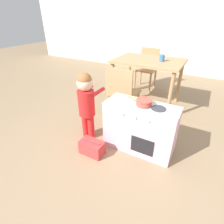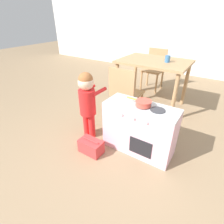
# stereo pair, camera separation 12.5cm
# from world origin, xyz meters

# --- Properties ---
(ground_plane) EXTENTS (16.00, 16.00, 0.00)m
(ground_plane) POSITION_xyz_m (0.00, 0.00, 0.00)
(ground_plane) COLOR #8E7556
(wall_back) EXTENTS (10.00, 0.06, 2.60)m
(wall_back) POSITION_xyz_m (0.00, 4.05, 1.30)
(wall_back) COLOR silver
(wall_back) RESTS_ON ground_plane
(play_kitchen) EXTENTS (0.79, 0.33, 0.59)m
(play_kitchen) POSITION_xyz_m (0.03, 0.72, 0.29)
(play_kitchen) COLOR #EAB2C6
(play_kitchen) RESTS_ON ground_plane
(toy_pot) EXTENTS (0.27, 0.17, 0.06)m
(toy_pot) POSITION_xyz_m (0.05, 0.72, 0.62)
(toy_pot) COLOR #E04C3D
(toy_pot) RESTS_ON play_kitchen
(child_figure) EXTENTS (0.22, 0.35, 0.85)m
(child_figure) POSITION_xyz_m (-0.62, 0.61, 0.54)
(child_figure) COLOR red
(child_figure) RESTS_ON ground_plane
(toy_basket) EXTENTS (0.27, 0.16, 0.18)m
(toy_basket) POSITION_xyz_m (-0.40, 0.37, 0.08)
(toy_basket) COLOR #D13838
(toy_basket) RESTS_ON ground_plane
(dining_table) EXTENTS (1.07, 0.79, 0.77)m
(dining_table) POSITION_xyz_m (-0.31, 1.89, 0.66)
(dining_table) COLOR tan
(dining_table) RESTS_ON ground_plane
(dining_chair_near) EXTENTS (0.39, 0.39, 0.80)m
(dining_chair_near) POSITION_xyz_m (-0.44, 1.22, 0.44)
(dining_chair_near) COLOR tan
(dining_chair_near) RESTS_ON ground_plane
(dining_chair_far) EXTENTS (0.39, 0.39, 0.80)m
(dining_chair_far) POSITION_xyz_m (-0.57, 2.64, 0.44)
(dining_chair_far) COLOR tan
(dining_chair_far) RESTS_ON ground_plane
(cup_on_table) EXTENTS (0.08, 0.08, 0.10)m
(cup_on_table) POSITION_xyz_m (-0.11, 1.89, 0.82)
(cup_on_table) COLOR teal
(cup_on_table) RESTS_ON dining_table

